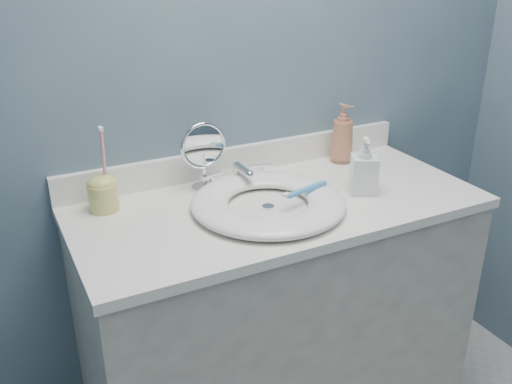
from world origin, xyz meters
TOP-DOWN VIEW (x-y plane):
  - back_wall at (0.00, 1.25)m, footprint 2.20×0.02m
  - vanity_cabinet at (0.00, 0.97)m, footprint 1.20×0.55m
  - countertop at (0.00, 0.97)m, footprint 1.22×0.57m
  - backsplash at (0.00, 1.24)m, footprint 1.22×0.02m
  - basin at (-0.05, 0.94)m, footprint 0.45×0.45m
  - drain at (-0.05, 0.94)m, footprint 0.04×0.04m
  - faucet at (-0.05, 1.14)m, footprint 0.25×0.13m
  - makeup_mirror at (-0.16, 1.16)m, footprint 0.15×0.08m
  - soap_bottle_amber at (0.36, 1.17)m, footprint 0.10×0.10m
  - soap_bottle_clear at (0.27, 0.92)m, footprint 0.11×0.11m
  - toothbrush_holder at (-0.47, 1.15)m, footprint 0.09×0.09m
  - toothbrush_lying at (0.06, 0.92)m, footprint 0.17×0.06m

SIDE VIEW (x-z plane):
  - vanity_cabinet at x=0.00m, z-range 0.00..0.85m
  - countertop at x=0.00m, z-range 0.85..0.88m
  - drain at x=-0.05m, z-range 0.88..0.89m
  - basin at x=-0.05m, z-range 0.88..0.92m
  - faucet at x=-0.05m, z-range 0.87..0.95m
  - toothbrush_lying at x=0.06m, z-range 0.92..0.93m
  - backsplash at x=0.00m, z-range 0.88..0.97m
  - toothbrush_holder at x=-0.47m, z-range 0.81..1.06m
  - soap_bottle_clear at x=0.27m, z-range 0.88..1.05m
  - soap_bottle_amber at x=0.36m, z-range 0.88..1.09m
  - makeup_mirror at x=-0.16m, z-range 0.89..1.11m
  - back_wall at x=0.00m, z-range 0.00..2.40m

